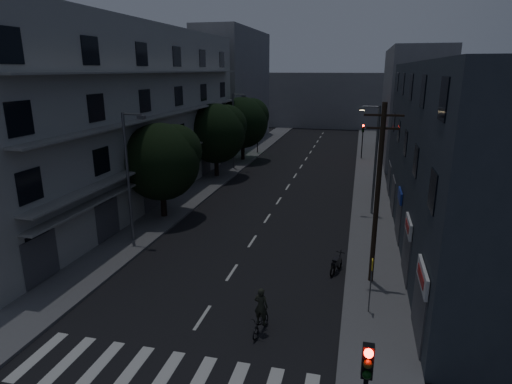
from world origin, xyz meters
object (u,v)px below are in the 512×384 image
at_px(bus_stop_sign, 371,276).
at_px(motorcycle, 336,265).
at_px(utility_pole, 378,192).
at_px(cyclist, 261,318).

xyz_separation_m(bus_stop_sign, motorcycle, (-1.67, 3.88, -1.46)).
height_order(utility_pole, cyclist, utility_pole).
distance_m(bus_stop_sign, cyclist, 5.17).
bearing_deg(motorcycle, cyclist, -95.92).
xyz_separation_m(bus_stop_sign, cyclist, (-4.36, -2.50, -1.20)).
relative_size(bus_stop_sign, cyclist, 1.23).
distance_m(utility_pole, cyclist, 8.28).
bearing_deg(cyclist, bus_stop_sign, 39.10).
bearing_deg(utility_pole, motorcycle, 155.74).
xyz_separation_m(utility_pole, motorcycle, (-1.80, 0.81, -4.43)).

